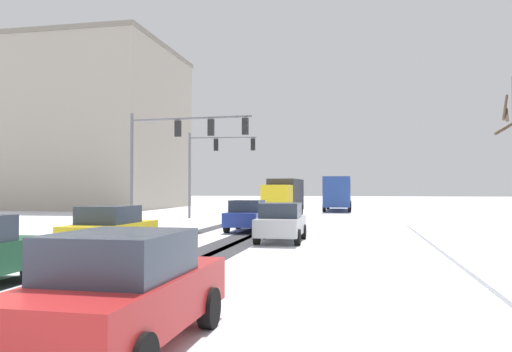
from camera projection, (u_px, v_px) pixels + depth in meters
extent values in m
cube|color=#38383D|center=(138.00, 248.00, 18.71)|extent=(0.91, 28.77, 0.01)
cube|color=#38383D|center=(208.00, 250.00, 18.17)|extent=(1.18, 28.77, 0.01)
cube|color=#38383D|center=(229.00, 250.00, 18.02)|extent=(1.06, 28.77, 0.01)
cylinder|color=slate|center=(190.00, 175.00, 38.40)|extent=(0.18, 0.18, 6.50)
cylinder|color=slate|center=(223.00, 138.00, 38.16)|extent=(5.13, 0.53, 0.12)
cube|color=black|center=(216.00, 145.00, 38.21)|extent=(0.34, 0.26, 0.90)
sphere|color=black|center=(216.00, 141.00, 38.37)|extent=(0.20, 0.20, 0.20)
sphere|color=orange|center=(216.00, 145.00, 38.37)|extent=(0.20, 0.20, 0.20)
sphere|color=black|center=(216.00, 149.00, 38.36)|extent=(0.20, 0.20, 0.20)
cube|color=black|center=(253.00, 144.00, 37.87)|extent=(0.34, 0.26, 0.90)
sphere|color=black|center=(253.00, 141.00, 38.03)|extent=(0.20, 0.20, 0.20)
sphere|color=orange|center=(253.00, 145.00, 38.02)|extent=(0.20, 0.20, 0.20)
sphere|color=black|center=(253.00, 149.00, 38.02)|extent=(0.20, 0.20, 0.20)
cylinder|color=slate|center=(132.00, 171.00, 28.60)|extent=(0.18, 0.18, 6.50)
cylinder|color=slate|center=(190.00, 118.00, 27.78)|extent=(7.06, 0.52, 0.12)
cube|color=black|center=(178.00, 129.00, 27.94)|extent=(0.33, 0.26, 0.90)
sphere|color=black|center=(179.00, 124.00, 28.10)|extent=(0.20, 0.20, 0.20)
sphere|color=orange|center=(179.00, 129.00, 28.10)|extent=(0.20, 0.20, 0.20)
sphere|color=black|center=(179.00, 134.00, 28.09)|extent=(0.20, 0.20, 0.20)
cube|color=black|center=(211.00, 128.00, 27.45)|extent=(0.33, 0.26, 0.90)
sphere|color=black|center=(212.00, 122.00, 27.61)|extent=(0.20, 0.20, 0.20)
sphere|color=orange|center=(212.00, 128.00, 27.60)|extent=(0.20, 0.20, 0.20)
sphere|color=black|center=(212.00, 133.00, 27.59)|extent=(0.20, 0.20, 0.20)
cube|color=black|center=(245.00, 126.00, 26.95)|extent=(0.33, 0.26, 0.90)
sphere|color=black|center=(246.00, 121.00, 27.11)|extent=(0.20, 0.20, 0.20)
sphere|color=orange|center=(246.00, 127.00, 27.11)|extent=(0.20, 0.20, 0.20)
sphere|color=black|center=(246.00, 132.00, 27.10)|extent=(0.20, 0.20, 0.20)
cube|color=#233899|center=(248.00, 218.00, 26.33)|extent=(1.71, 4.10, 0.70)
cube|color=#2D3847|center=(247.00, 206.00, 26.20)|extent=(1.56, 1.90, 0.60)
cylinder|color=black|center=(238.00, 223.00, 27.73)|extent=(0.22, 0.64, 0.64)
cylinder|color=black|center=(267.00, 224.00, 27.41)|extent=(0.22, 0.64, 0.64)
cylinder|color=black|center=(227.00, 227.00, 25.24)|extent=(0.22, 0.64, 0.64)
cylinder|color=black|center=(258.00, 227.00, 24.92)|extent=(0.22, 0.64, 0.64)
cube|color=#B7BABF|center=(281.00, 226.00, 21.05)|extent=(1.77, 4.13, 0.70)
cube|color=#2D3847|center=(281.00, 210.00, 20.91)|extent=(1.59, 1.93, 0.60)
cylinder|color=black|center=(267.00, 231.00, 22.43)|extent=(0.23, 0.64, 0.64)
cylinder|color=black|center=(303.00, 232.00, 22.14)|extent=(0.23, 0.64, 0.64)
cylinder|color=black|center=(257.00, 237.00, 19.93)|extent=(0.23, 0.64, 0.64)
cylinder|color=black|center=(298.00, 237.00, 19.64)|extent=(0.23, 0.64, 0.64)
cube|color=yellow|center=(111.00, 233.00, 17.47)|extent=(1.80, 4.14, 0.70)
cube|color=#2D3847|center=(109.00, 215.00, 17.34)|extent=(1.61, 1.94, 0.60)
cylinder|color=black|center=(108.00, 239.00, 18.88)|extent=(0.24, 0.65, 0.64)
cylinder|color=black|center=(148.00, 240.00, 18.52)|extent=(0.24, 0.65, 0.64)
cylinder|color=black|center=(69.00, 247.00, 16.40)|extent=(0.24, 0.65, 0.64)
cylinder|color=black|center=(114.00, 248.00, 16.04)|extent=(0.24, 0.65, 0.64)
cylinder|color=black|center=(32.00, 268.00, 12.02)|extent=(0.24, 0.65, 0.64)
cube|color=red|center=(125.00, 301.00, 6.91)|extent=(1.74, 4.11, 0.70)
cube|color=#2D3847|center=(120.00, 255.00, 6.78)|extent=(1.58, 1.91, 0.60)
cylinder|color=black|center=(115.00, 303.00, 8.31)|extent=(0.23, 0.64, 0.64)
cylinder|color=black|center=(209.00, 308.00, 7.97)|extent=(0.23, 0.64, 0.64)
cylinder|color=black|center=(9.00, 352.00, 5.82)|extent=(0.23, 0.64, 0.64)
cube|color=#284793|center=(338.00, 192.00, 51.73)|extent=(2.60, 11.02, 2.90)
cube|color=#283342|center=(338.00, 188.00, 51.73)|extent=(2.63, 10.14, 0.90)
cylinder|color=black|center=(350.00, 207.00, 47.68)|extent=(0.31, 0.96, 0.96)
cylinder|color=black|center=(324.00, 207.00, 48.14)|extent=(0.31, 0.96, 0.96)
cylinder|color=black|center=(350.00, 205.00, 54.70)|extent=(0.31, 0.96, 0.96)
cylinder|color=black|center=(328.00, 205.00, 55.15)|extent=(0.31, 0.96, 0.96)
cube|color=yellow|center=(277.00, 199.00, 38.38)|extent=(2.19, 2.29, 2.10)
cube|color=#333338|center=(286.00, 195.00, 41.98)|extent=(2.42, 5.29, 2.60)
cylinder|color=black|center=(291.00, 212.00, 38.54)|extent=(0.31, 0.85, 0.84)
cylinder|color=black|center=(265.00, 212.00, 39.02)|extent=(0.31, 0.85, 0.84)
cylinder|color=black|center=(301.00, 210.00, 43.09)|extent=(0.31, 0.85, 0.84)
cylinder|color=black|center=(277.00, 210.00, 43.57)|extent=(0.31, 0.85, 0.84)
cylinder|color=brown|center=(507.00, 115.00, 23.13)|extent=(0.31, 0.86, 0.76)
cylinder|color=brown|center=(505.00, 107.00, 23.26)|extent=(0.52, 0.94, 1.31)
cylinder|color=brown|center=(508.00, 127.00, 23.59)|extent=(1.30, 0.56, 0.82)
cube|color=#A89E8E|center=(61.00, 132.00, 59.42)|extent=(26.30, 17.66, 17.94)
cube|color=gray|center=(62.00, 54.00, 59.66)|extent=(26.60, 17.96, 0.50)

